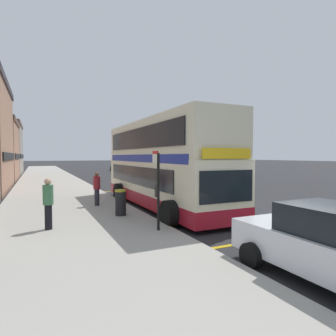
# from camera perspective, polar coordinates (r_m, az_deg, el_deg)

# --- Properties ---
(ground_plane) EXTENTS (260.00, 260.00, 0.00)m
(ground_plane) POSITION_cam_1_polar(r_m,az_deg,el_deg) (39.79, -13.02, -1.41)
(ground_plane) COLOR #28282B
(pavement_near) EXTENTS (6.00, 76.00, 0.14)m
(pavement_near) POSITION_cam_1_polar(r_m,az_deg,el_deg) (38.93, -23.15, -1.53)
(pavement_near) COLOR #A39E93
(pavement_near) RESTS_ON ground
(double_decker_bus) EXTENTS (3.20, 11.24, 4.40)m
(double_decker_bus) POSITION_cam_1_polar(r_m,az_deg,el_deg) (14.56, -1.51, 0.21)
(double_decker_bus) COLOR beige
(double_decker_bus) RESTS_ON ground
(bus_bay_markings) EXTENTS (2.81, 14.23, 0.01)m
(bus_bay_markings) POSITION_cam_1_polar(r_m,az_deg,el_deg) (15.01, -2.47, -7.63)
(bus_bay_markings) COLOR gold
(bus_bay_markings) RESTS_ON ground
(bus_stop_sign) EXTENTS (0.09, 0.51, 2.66)m
(bus_stop_sign) POSITION_cam_1_polar(r_m,az_deg,el_deg) (9.49, -2.16, -3.13)
(bus_stop_sign) COLOR black
(bus_stop_sign) RESTS_ON pavement_near
(parked_car_teal_behind) EXTENTS (2.09, 4.20, 1.62)m
(parked_car_teal_behind) POSITION_cam_1_polar(r_m,az_deg,el_deg) (50.68, -10.09, 0.33)
(parked_car_teal_behind) COLOR #196066
(parked_car_teal_behind) RESTS_ON ground
(parked_car_white_across) EXTENTS (2.09, 4.20, 1.62)m
(parked_car_white_across) POSITION_cam_1_polar(r_m,az_deg,el_deg) (6.86, 30.17, -13.37)
(parked_car_white_across) COLOR silver
(parked_car_white_across) RESTS_ON ground
(parked_car_grey_ahead) EXTENTS (2.09, 4.20, 1.62)m
(parked_car_grey_ahead) POSITION_cam_1_polar(r_m,az_deg,el_deg) (30.17, 0.91, -1.04)
(parked_car_grey_ahead) COLOR slate
(parked_car_grey_ahead) RESTS_ON ground
(pedestrian_waiting_near_sign) EXTENTS (0.34, 0.34, 1.74)m
(pedestrian_waiting_near_sign) POSITION_cam_1_polar(r_m,az_deg,el_deg) (10.41, -23.10, -6.27)
(pedestrian_waiting_near_sign) COLOR black
(pedestrian_waiting_near_sign) RESTS_ON pavement_near
(pedestrian_further_back) EXTENTS (0.34, 0.34, 1.69)m
(pedestrian_further_back) POSITION_cam_1_polar(r_m,az_deg,el_deg) (14.62, -14.21, -3.80)
(pedestrian_further_back) COLOR #26262D
(pedestrian_further_back) RESTS_ON pavement_near
(litter_bin) EXTENTS (0.47, 0.47, 1.08)m
(litter_bin) POSITION_cam_1_polar(r_m,az_deg,el_deg) (12.06, -9.57, -6.88)
(litter_bin) COLOR black
(litter_bin) RESTS_ON pavement_near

